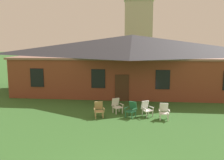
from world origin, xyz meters
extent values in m
cube|color=brown|center=(0.00, 17.74, 1.60)|extent=(20.09, 10.00, 3.20)
cube|color=#8C6458|center=(0.00, 17.74, 3.28)|extent=(20.49, 10.20, 0.16)
pyramid|color=#28282D|center=(0.00, 17.74, 4.33)|extent=(20.89, 10.40, 1.94)
cube|color=black|center=(-7.53, 12.71, 1.76)|extent=(1.10, 0.06, 1.50)
cube|color=black|center=(-2.51, 12.71, 1.76)|extent=(1.10, 0.06, 1.50)
cube|color=black|center=(2.51, 12.71, 1.76)|extent=(1.10, 0.06, 1.50)
cube|color=#422819|center=(-0.63, 12.71, 1.05)|extent=(1.10, 0.06, 2.10)
cube|color=#BCB29E|center=(0.64, 39.68, 5.80)|extent=(4.80, 4.80, 11.61)
cube|color=silver|center=(0.64, 39.68, 11.79)|extent=(5.18, 5.18, 0.36)
cube|color=tan|center=(-1.48, 8.11, 0.18)|extent=(0.06, 0.06, 0.36)
cube|color=tan|center=(-1.93, 7.99, 0.18)|extent=(0.06, 0.06, 0.36)
cube|color=tan|center=(-1.60, 8.53, 0.18)|extent=(0.06, 0.06, 0.36)
cube|color=tan|center=(-2.04, 8.42, 0.18)|extent=(0.06, 0.06, 0.36)
cube|color=tan|center=(-1.76, 8.26, 0.39)|extent=(0.65, 0.64, 0.05)
cube|color=tan|center=(-1.84, 8.56, 0.69)|extent=(0.54, 0.31, 0.54)
cube|color=tan|center=(-1.48, 8.31, 0.58)|extent=(0.18, 0.47, 0.03)
cube|color=tan|center=(-1.43, 8.16, 0.47)|extent=(0.05, 0.05, 0.22)
cube|color=tan|center=(-2.04, 8.17, 0.58)|extent=(0.18, 0.47, 0.03)
cube|color=tan|center=(-2.00, 8.01, 0.47)|extent=(0.05, 0.05, 0.22)
cube|color=silver|center=(-0.38, 9.25, 0.18)|extent=(0.07, 0.07, 0.36)
cube|color=silver|center=(-0.76, 9.00, 0.18)|extent=(0.07, 0.07, 0.36)
cube|color=silver|center=(-0.62, 9.62, 0.18)|extent=(0.07, 0.07, 0.36)
cube|color=silver|center=(-1.01, 9.37, 0.18)|extent=(0.07, 0.07, 0.36)
cube|color=silver|center=(-0.69, 9.31, 0.39)|extent=(0.74, 0.73, 0.05)
cube|color=silver|center=(-0.86, 9.57, 0.69)|extent=(0.53, 0.44, 0.54)
cube|color=silver|center=(-0.44, 9.45, 0.58)|extent=(0.31, 0.42, 0.03)
cube|color=silver|center=(-0.35, 9.32, 0.47)|extent=(0.06, 0.06, 0.22)
cube|color=silver|center=(-0.92, 9.14, 0.58)|extent=(0.31, 0.42, 0.03)
cube|color=silver|center=(-0.83, 9.00, 0.47)|extent=(0.06, 0.06, 0.22)
cube|color=#28704C|center=(0.28, 8.18, 0.18)|extent=(0.07, 0.07, 0.36)
cube|color=#28704C|center=(-0.13, 8.40, 0.18)|extent=(0.07, 0.07, 0.36)
cube|color=#28704C|center=(0.49, 8.57, 0.18)|extent=(0.07, 0.07, 0.36)
cube|color=#28704C|center=(0.08, 8.79, 0.18)|extent=(0.07, 0.07, 0.36)
cube|color=#28704C|center=(0.18, 8.49, 0.39)|extent=(0.72, 0.71, 0.05)
cube|color=#28704C|center=(0.33, 8.76, 0.69)|extent=(0.54, 0.41, 0.54)
cube|color=#28704C|center=(0.42, 8.33, 0.58)|extent=(0.28, 0.44, 0.03)
cube|color=#28704C|center=(0.35, 8.19, 0.47)|extent=(0.05, 0.05, 0.22)
cube|color=#28704C|center=(-0.08, 8.61, 0.58)|extent=(0.28, 0.44, 0.03)
cube|color=#28704C|center=(-0.16, 8.47, 0.47)|extent=(0.05, 0.05, 0.22)
cube|color=white|center=(1.55, 8.71, 0.18)|extent=(0.07, 0.07, 0.36)
cube|color=white|center=(1.16, 8.46, 0.18)|extent=(0.07, 0.07, 0.36)
cube|color=white|center=(1.31, 9.08, 0.18)|extent=(0.07, 0.07, 0.36)
cube|color=white|center=(0.92, 8.83, 0.18)|extent=(0.07, 0.07, 0.36)
cube|color=white|center=(1.24, 8.77, 0.39)|extent=(0.74, 0.73, 0.05)
cube|color=white|center=(1.07, 9.03, 0.69)|extent=(0.53, 0.44, 0.54)
cube|color=white|center=(1.49, 8.91, 0.58)|extent=(0.30, 0.43, 0.03)
cube|color=white|center=(1.58, 8.77, 0.47)|extent=(0.06, 0.06, 0.22)
cube|color=white|center=(1.00, 8.59, 0.58)|extent=(0.30, 0.43, 0.03)
cube|color=white|center=(1.09, 8.46, 0.47)|extent=(0.06, 0.06, 0.22)
cube|color=white|center=(2.43, 8.03, 0.18)|extent=(0.05, 0.05, 0.36)
cube|color=white|center=(1.97, 8.05, 0.18)|extent=(0.05, 0.05, 0.36)
cube|color=white|center=(2.44, 8.48, 0.18)|extent=(0.05, 0.05, 0.36)
cube|color=white|center=(1.98, 8.49, 0.18)|extent=(0.05, 0.05, 0.36)
cube|color=white|center=(2.20, 8.26, 0.39)|extent=(0.55, 0.54, 0.05)
cube|color=white|center=(2.21, 8.57, 0.69)|extent=(0.52, 0.21, 0.54)
cube|color=white|center=(2.49, 8.23, 0.58)|extent=(0.07, 0.47, 0.03)
cube|color=white|center=(2.49, 8.07, 0.47)|extent=(0.04, 0.04, 0.22)
cube|color=white|center=(1.91, 8.25, 0.58)|extent=(0.07, 0.47, 0.03)
cube|color=white|center=(1.91, 8.09, 0.47)|extent=(0.04, 0.04, 0.22)
camera|label=1|loc=(0.57, -6.42, 4.68)|focal=39.74mm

